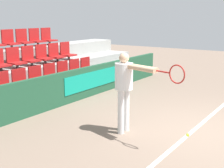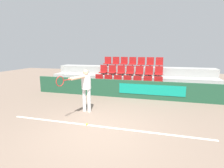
{
  "view_description": "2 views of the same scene",
  "coord_description": "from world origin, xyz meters",
  "views": [
    {
      "loc": [
        -6.08,
        -1.74,
        2.32
      ],
      "look_at": [
        -0.42,
        2.1,
        0.81
      ],
      "focal_mm": 50.0,
      "sensor_mm": 36.0,
      "label": 1
    },
    {
      "loc": [
        1.61,
        -4.48,
        2.32
      ],
      "look_at": [
        -0.28,
        2.44,
        0.92
      ],
      "focal_mm": 28.0,
      "sensor_mm": 36.0,
      "label": 2
    }
  ],
  "objects": [
    {
      "name": "stadium_chair_18",
      "position": [
        0.53,
        6.12,
        1.57
      ],
      "size": [
        0.42,
        0.38,
        0.57
      ],
      "color": "#333333",
      "rests_on": "bleacher_tier_back"
    },
    {
      "name": "bleacher_tier_middle",
      "position": [
        0.0,
        5.15,
        0.44
      ],
      "size": [
        9.22,
        0.86,
        0.89
      ],
      "color": "#9E9E99",
      "rests_on": "ground"
    },
    {
      "name": "tennis_ball",
      "position": [
        -0.5,
        0.25,
        0.03
      ],
      "size": [
        0.07,
        0.07,
        0.07
      ],
      "color": "#CCDB33",
      "rests_on": "ground"
    },
    {
      "name": "stadium_chair_4",
      "position": [
        0.53,
        4.41,
        0.69
      ],
      "size": [
        0.42,
        0.38,
        0.57
      ],
      "color": "#333333",
      "rests_on": "bleacher_tier_front"
    },
    {
      "name": "stadium_chair_17",
      "position": [
        0.0,
        6.12,
        1.57
      ],
      "size": [
        0.42,
        0.38,
        0.57
      ],
      "color": "#333333",
      "rests_on": "bleacher_tier_back"
    },
    {
      "name": "stadium_chair_14",
      "position": [
        -1.58,
        6.12,
        1.57
      ],
      "size": [
        0.42,
        0.38,
        0.57
      ],
      "color": "#333333",
      "rests_on": "bleacher_tier_back"
    },
    {
      "name": "stadium_chair_8",
      "position": [
        -1.05,
        5.26,
        1.13
      ],
      "size": [
        0.42,
        0.38,
        0.57
      ],
      "color": "#333333",
      "rests_on": "bleacher_tier_middle"
    },
    {
      "name": "barrier_wall",
      "position": [
        0.03,
        3.78,
        0.44
      ],
      "size": [
        9.62,
        0.14,
        0.88
      ],
      "color": "#1E4C33",
      "rests_on": "ground"
    },
    {
      "name": "stadium_chair_11",
      "position": [
        0.53,
        5.26,
        1.13
      ],
      "size": [
        0.42,
        0.38,
        0.57
      ],
      "color": "#333333",
      "rests_on": "bleacher_tier_middle"
    },
    {
      "name": "stadium_chair_5",
      "position": [
        1.05,
        4.41,
        0.69
      ],
      "size": [
        0.42,
        0.38,
        0.57
      ],
      "color": "#333333",
      "rests_on": "bleacher_tier_front"
    },
    {
      "name": "stadium_chair_0",
      "position": [
        -1.58,
        4.41,
        0.69
      ],
      "size": [
        0.42,
        0.38,
        0.57
      ],
      "color": "#333333",
      "rests_on": "bleacher_tier_front"
    },
    {
      "name": "stadium_chair_20",
      "position": [
        1.58,
        6.12,
        1.57
      ],
      "size": [
        0.42,
        0.38,
        0.57
      ],
      "color": "#333333",
      "rests_on": "bleacher_tier_back"
    },
    {
      "name": "stadium_chair_3",
      "position": [
        0.0,
        4.41,
        0.69
      ],
      "size": [
        0.42,
        0.38,
        0.57
      ],
      "color": "#333333",
      "rests_on": "bleacher_tier_front"
    },
    {
      "name": "bleacher_tier_front",
      "position": [
        0.0,
        4.29,
        0.22
      ],
      "size": [
        9.22,
        0.86,
        0.44
      ],
      "color": "#9E9E99",
      "rests_on": "ground"
    },
    {
      "name": "bleacher_tier_back",
      "position": [
        0.0,
        6.0,
        0.67
      ],
      "size": [
        9.22,
        0.86,
        1.33
      ],
      "color": "#9E9E99",
      "rests_on": "ground"
    },
    {
      "name": "stadium_chair_16",
      "position": [
        -0.53,
        6.12,
        1.57
      ],
      "size": [
        0.42,
        0.38,
        0.57
      ],
      "color": "#333333",
      "rests_on": "bleacher_tier_back"
    },
    {
      "name": "stadium_chair_2",
      "position": [
        -0.53,
        4.41,
        0.69
      ],
      "size": [
        0.42,
        0.38,
        0.57
      ],
      "color": "#333333",
      "rests_on": "bleacher_tier_front"
    },
    {
      "name": "stadium_chair_19",
      "position": [
        1.05,
        6.12,
        1.57
      ],
      "size": [
        0.42,
        0.38,
        0.57
      ],
      "color": "#333333",
      "rests_on": "bleacher_tier_back"
    },
    {
      "name": "stadium_chair_9",
      "position": [
        -0.53,
        5.26,
        1.13
      ],
      "size": [
        0.42,
        0.38,
        0.57
      ],
      "color": "#333333",
      "rests_on": "bleacher_tier_middle"
    },
    {
      "name": "stadium_chair_1",
      "position": [
        -1.05,
        4.41,
        0.69
      ],
      "size": [
        0.42,
        0.38,
        0.57
      ],
      "color": "#333333",
      "rests_on": "bleacher_tier_front"
    },
    {
      "name": "stadium_chair_6",
      "position": [
        1.58,
        4.41,
        0.69
      ],
      "size": [
        0.42,
        0.38,
        0.57
      ],
      "color": "#333333",
      "rests_on": "bleacher_tier_front"
    },
    {
      "name": "ground_plane",
      "position": [
        0.0,
        0.0,
        0.0
      ],
      "size": [
        30.0,
        30.0,
        0.0
      ],
      "primitive_type": "plane",
      "color": "#7A6656"
    },
    {
      "name": "stadium_chair_10",
      "position": [
        0.0,
        5.26,
        1.13
      ],
      "size": [
        0.42,
        0.38,
        0.57
      ],
      "color": "#333333",
      "rests_on": "bleacher_tier_middle"
    },
    {
      "name": "court_baseline",
      "position": [
        0.0,
        0.27,
        0.0
      ],
      "size": [
        6.37,
        0.08,
        0.01
      ],
      "color": "white",
      "rests_on": "ground"
    },
    {
      "name": "stadium_chair_15",
      "position": [
        -1.05,
        6.12,
        1.57
      ],
      "size": [
        0.42,
        0.38,
        0.57
      ],
      "color": "#333333",
      "rests_on": "bleacher_tier_back"
    },
    {
      "name": "stadium_chair_13",
      "position": [
        1.58,
        5.26,
        1.13
      ],
      "size": [
        0.42,
        0.38,
        0.57
      ],
      "color": "#333333",
      "rests_on": "bleacher_tier_middle"
    },
    {
      "name": "tennis_player",
      "position": [
        -1.02,
        1.35,
        1.02
      ],
      "size": [
        0.56,
        1.56,
        1.61
      ],
      "rotation": [
        0.0,
        0.0,
        -0.26
      ],
      "color": "silver",
      "rests_on": "ground"
    },
    {
      "name": "stadium_chair_7",
      "position": [
        -1.58,
        5.26,
        1.13
      ],
      "size": [
        0.42,
        0.38,
        0.57
      ],
      "color": "#333333",
      "rests_on": "bleacher_tier_middle"
    },
    {
      "name": "stadium_chair_12",
      "position": [
        1.05,
        5.26,
        1.13
      ],
      "size": [
        0.42,
        0.38,
        0.57
      ],
      "color": "#333333",
      "rests_on": "bleacher_tier_middle"
    }
  ]
}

